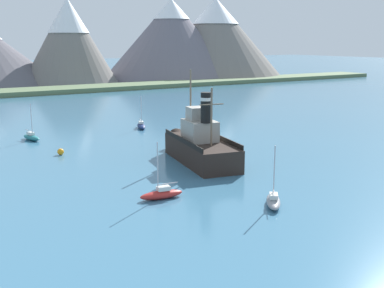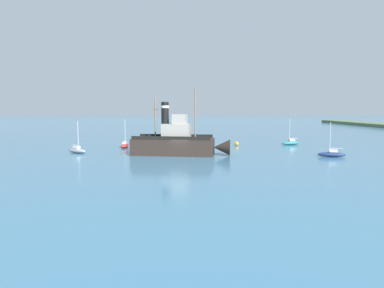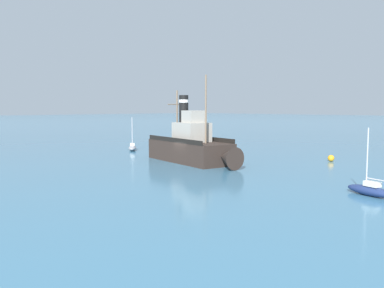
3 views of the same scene
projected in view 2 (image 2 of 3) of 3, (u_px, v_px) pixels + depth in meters
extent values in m
plane|color=teal|center=(180.00, 156.00, 49.15)|extent=(600.00, 600.00, 0.00)
cube|color=#2D231E|center=(173.00, 147.00, 50.80)|extent=(6.62, 12.62, 2.40)
cone|color=#2D231E|center=(222.00, 147.00, 49.81)|extent=(2.77, 2.81, 2.35)
cube|color=#9E998E|center=(176.00, 131.00, 50.50)|extent=(3.71, 4.50, 2.20)
cube|color=#9E998E|center=(180.00, 119.00, 50.24)|extent=(2.54, 2.39, 1.40)
cylinder|color=black|center=(165.00, 113.00, 50.45)|extent=(1.10, 1.10, 3.20)
cylinder|color=silver|center=(165.00, 107.00, 50.36)|extent=(1.16, 1.16, 0.35)
cylinder|color=#75604C|center=(195.00, 113.00, 49.84)|extent=(0.20, 0.20, 7.50)
cylinder|color=#75604C|center=(155.00, 118.00, 50.74)|extent=(0.20, 0.20, 6.00)
cylinder|color=#75604C|center=(155.00, 109.00, 50.61)|extent=(2.57, 0.62, 0.12)
cube|color=black|center=(176.00, 136.00, 52.78)|extent=(2.31, 11.21, 0.50)
cube|color=black|center=(170.00, 138.00, 48.53)|extent=(2.31, 11.21, 0.50)
ellipsoid|color=gray|center=(77.00, 151.00, 52.80)|extent=(3.22, 3.66, 0.70)
cube|color=silver|center=(76.00, 147.00, 52.86)|extent=(1.18, 1.26, 0.36)
cylinder|color=#B7B7BC|center=(78.00, 135.00, 52.37)|extent=(0.10, 0.10, 4.20)
cylinder|color=#B7B7BC|center=(75.00, 145.00, 53.05)|extent=(1.18, 1.46, 0.08)
ellipsoid|color=#B22823|center=(125.00, 146.00, 59.92)|extent=(3.89, 1.49, 0.70)
cube|color=silver|center=(125.00, 143.00, 59.66)|extent=(1.16, 0.75, 0.36)
cylinder|color=#B7B7BC|center=(125.00, 132.00, 59.96)|extent=(0.10, 0.10, 4.20)
cylinder|color=#B7B7BC|center=(124.00, 141.00, 59.23)|extent=(1.80, 0.27, 0.08)
ellipsoid|color=navy|center=(332.00, 155.00, 48.38)|extent=(2.17, 3.96, 0.70)
cube|color=silver|center=(333.00, 151.00, 48.28)|extent=(0.94, 1.24, 0.36)
cylinder|color=#B7B7BC|center=(330.00, 137.00, 48.20)|extent=(0.10, 0.10, 4.20)
cylinder|color=#B7B7BC|center=(336.00, 148.00, 48.14)|extent=(0.61, 1.74, 0.08)
ellipsoid|color=#23757A|center=(291.00, 143.00, 64.64)|extent=(1.98, 3.95, 0.70)
cube|color=silver|center=(292.00, 140.00, 64.64)|extent=(0.88, 1.22, 0.36)
cylinder|color=#B7B7BC|center=(290.00, 130.00, 64.30)|extent=(0.10, 0.10, 4.20)
cylinder|color=#B7B7BC|center=(294.00, 138.00, 64.72)|extent=(0.51, 1.77, 0.08)
sphere|color=orange|center=(237.00, 144.00, 63.36)|extent=(0.76, 0.76, 0.76)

